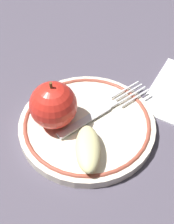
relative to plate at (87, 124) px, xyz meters
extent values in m
plane|color=#4A4452|center=(0.01, -0.02, -0.01)|extent=(2.00, 2.00, 0.00)
cylinder|color=beige|center=(0.00, 0.00, 0.00)|extent=(0.21, 0.21, 0.01)
torus|color=#984534|center=(0.00, 0.00, 0.01)|extent=(0.19, 0.19, 0.01)
sphere|color=red|center=(-0.04, -0.02, 0.04)|extent=(0.07, 0.07, 0.07)
cylinder|color=brown|center=(-0.04, -0.02, 0.08)|extent=(0.00, 0.00, 0.01)
ellipsoid|color=beige|center=(0.02, -0.05, 0.02)|extent=(0.06, 0.08, 0.02)
cube|color=silver|center=(0.00, 0.00, 0.01)|extent=(0.06, 0.09, 0.00)
cube|color=silver|center=(0.03, 0.04, 0.01)|extent=(0.02, 0.02, 0.00)
cube|color=silver|center=(0.06, 0.07, 0.01)|extent=(0.03, 0.05, 0.00)
cube|color=silver|center=(0.05, 0.08, 0.01)|extent=(0.03, 0.05, 0.00)
cube|color=silver|center=(0.04, 0.08, 0.01)|extent=(0.03, 0.05, 0.00)
cube|color=silver|center=(0.04, 0.08, 0.01)|extent=(0.03, 0.05, 0.00)
camera|label=1|loc=(0.10, -0.28, 0.37)|focal=50.00mm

